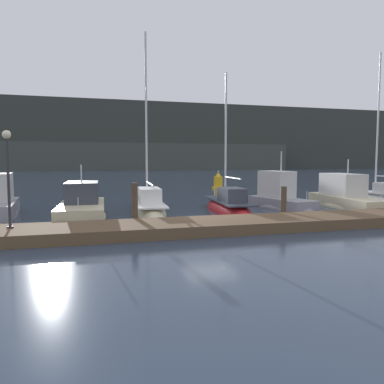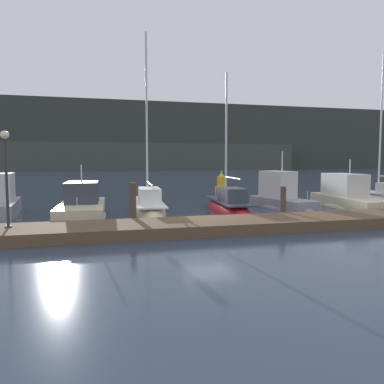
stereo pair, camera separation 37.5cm
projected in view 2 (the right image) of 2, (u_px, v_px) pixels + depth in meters
ground_plane at (208, 222)px, 18.18m from camera, size 400.00×400.00×0.00m
dock at (224, 225)px, 16.00m from camera, size 44.76×2.80×0.45m
mooring_pile_2 at (133, 205)px, 16.61m from camera, size 0.28×0.28×2.00m
mooring_pile_3 at (283, 204)px, 18.46m from camera, size 0.28×0.28×1.70m
motorboat_berth_3 at (0, 209)px, 20.06m from camera, size 2.43×6.04×4.42m
motorboat_berth_4 at (82, 210)px, 19.92m from camera, size 2.73×6.97×3.24m
sailboat_berth_5 at (148, 210)px, 21.61m from camera, size 2.37×7.72×11.12m
sailboat_berth_6 at (228, 209)px, 21.87m from camera, size 2.43×7.02×8.82m
motorboat_berth_7 at (281, 202)px, 23.29m from camera, size 2.77×5.49×4.18m
motorboat_berth_8 at (349, 202)px, 23.65m from camera, size 3.01×7.58×3.70m
channel_buoy at (221, 182)px, 39.88m from camera, size 1.38×1.38×1.90m
dock_lamppost at (6, 162)px, 13.97m from camera, size 0.32×0.32×3.64m
hillside_backdrop at (106, 139)px, 122.20m from camera, size 240.00×23.00×21.89m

